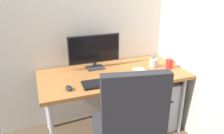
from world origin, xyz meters
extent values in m
plane|color=brown|center=(0.00, 0.00, 0.00)|extent=(8.00, 8.00, 0.00)
cube|color=silver|center=(0.00, 0.39, 1.40)|extent=(2.40, 0.04, 2.80)
cube|color=silver|center=(0.78, -0.13, 1.40)|extent=(0.04, 1.62, 2.80)
cube|color=#B27038|center=(0.00, 0.00, 0.69)|extent=(1.50, 0.72, 0.03)
cylinder|color=silver|center=(0.68, -0.29, 0.34)|extent=(0.04, 0.04, 0.67)
cylinder|color=silver|center=(-0.68, 0.29, 0.34)|extent=(0.04, 0.04, 0.67)
cylinder|color=silver|center=(0.68, 0.29, 0.34)|extent=(0.04, 0.04, 0.67)
cube|color=#2D2D33|center=(-0.23, -0.95, 0.84)|extent=(0.41, 0.15, 0.56)
cube|color=#B2B5BA|center=(0.47, -0.02, 0.29)|extent=(0.40, 0.51, 0.57)
cube|color=#262628|center=(0.47, -0.28, 0.40)|extent=(0.20, 0.01, 0.02)
cube|color=#333338|center=(-0.14, 0.20, 0.71)|extent=(0.18, 0.15, 0.01)
cube|color=#333338|center=(-0.14, 0.21, 0.75)|extent=(0.04, 0.02, 0.06)
cube|color=#333338|center=(-0.14, 0.21, 0.92)|extent=(0.56, 0.02, 0.31)
cube|color=black|center=(-0.14, 0.20, 0.92)|extent=(0.54, 0.01, 0.28)
cube|color=black|center=(-0.17, -0.20, 0.71)|extent=(0.39, 0.19, 0.02)
cube|color=black|center=(-0.17, -0.20, 0.72)|extent=(0.36, 0.15, 0.00)
ellipsoid|color=black|center=(-0.49, -0.21, 0.72)|extent=(0.07, 0.10, 0.04)
cylinder|color=#B2B5BA|center=(0.48, 0.01, 0.75)|extent=(0.09, 0.09, 0.09)
cylinder|color=silver|center=(0.47, 0.01, 0.80)|extent=(0.03, 0.01, 0.11)
cylinder|color=silver|center=(0.49, 0.01, 0.80)|extent=(0.03, 0.01, 0.11)
torus|color=black|center=(0.48, 0.01, 0.76)|extent=(0.04, 0.04, 0.01)
cylinder|color=#337FD8|center=(0.47, -0.01, 0.79)|extent=(0.02, 0.01, 0.12)
cylinder|color=#3FAD59|center=(0.46, 0.01, 0.79)|extent=(0.02, 0.01, 0.12)
cube|color=beige|center=(0.27, -0.09, 0.71)|extent=(0.12, 0.22, 0.02)
cylinder|color=red|center=(0.62, -0.08, 0.75)|extent=(0.08, 0.08, 0.10)
torus|color=red|center=(0.67, -0.08, 0.76)|extent=(0.05, 0.01, 0.05)
camera|label=1|loc=(-0.74, -1.92, 1.58)|focal=34.75mm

